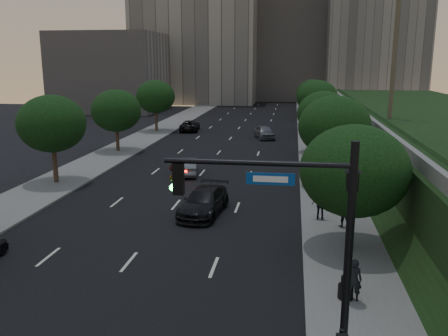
% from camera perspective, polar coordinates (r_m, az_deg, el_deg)
% --- Properties ---
extents(ground, '(160.00, 160.00, 0.00)m').
position_cam_1_polar(ground, '(18.73, -16.67, -17.03)').
color(ground, black).
rests_on(ground, ground).
extents(road_surface, '(16.00, 140.00, 0.02)m').
position_cam_1_polar(road_surface, '(46.12, -1.00, 1.40)').
color(road_surface, black).
rests_on(road_surface, ground).
extents(sidewalk_right, '(4.50, 140.00, 0.15)m').
position_cam_1_polar(sidewalk_right, '(45.62, 11.81, 1.08)').
color(sidewalk_right, slate).
rests_on(sidewalk_right, ground).
extents(sidewalk_left, '(4.50, 140.00, 0.15)m').
position_cam_1_polar(sidewalk_left, '(48.80, -12.98, 1.78)').
color(sidewalk_left, slate).
rests_on(sidewalk_left, ground).
extents(parapet_wall, '(0.35, 90.00, 0.70)m').
position_cam_1_polar(parapet_wall, '(43.32, 16.53, 5.94)').
color(parapet_wall, slate).
rests_on(parapet_wall, embankment).
extents(office_block_left, '(26.00, 20.00, 32.00)m').
position_cam_1_polar(office_block_left, '(108.93, -3.14, 16.43)').
color(office_block_left, gray).
rests_on(office_block_left, ground).
extents(office_block_mid, '(22.00, 18.00, 26.00)m').
position_cam_1_polar(office_block_mid, '(116.68, 7.90, 14.61)').
color(office_block_mid, '#9E9691').
rests_on(office_block_mid, ground).
extents(office_block_right, '(20.00, 22.00, 36.00)m').
position_cam_1_polar(office_block_right, '(112.20, 17.59, 16.79)').
color(office_block_right, gray).
rests_on(office_block_right, ground).
extents(office_block_filler, '(18.00, 16.00, 14.00)m').
position_cam_1_polar(office_block_filler, '(90.96, -13.45, 11.14)').
color(office_block_filler, '#9E9691').
rests_on(office_block_filler, ground).
extents(tree_right_a, '(5.20, 5.20, 6.24)m').
position_cam_1_polar(tree_right_a, '(23.37, 15.41, -0.33)').
color(tree_right_a, '#38281C').
rests_on(tree_right_a, ground).
extents(tree_right_b, '(5.20, 5.20, 6.74)m').
position_cam_1_polar(tree_right_b, '(35.04, 13.15, 4.89)').
color(tree_right_b, '#38281C').
rests_on(tree_right_b, ground).
extents(tree_right_c, '(5.20, 5.20, 6.24)m').
position_cam_1_polar(tree_right_c, '(47.97, 11.88, 6.42)').
color(tree_right_c, '#38281C').
rests_on(tree_right_c, ground).
extents(tree_right_d, '(5.20, 5.20, 6.74)m').
position_cam_1_polar(tree_right_d, '(61.85, 11.15, 8.30)').
color(tree_right_d, '#38281C').
rests_on(tree_right_d, ground).
extents(tree_right_e, '(5.20, 5.20, 6.24)m').
position_cam_1_polar(tree_right_e, '(76.84, 10.63, 8.79)').
color(tree_right_e, '#38281C').
rests_on(tree_right_e, ground).
extents(tree_left_b, '(5.00, 5.00, 6.71)m').
position_cam_1_polar(tree_left_b, '(37.35, -20.01, 5.02)').
color(tree_left_b, '#38281C').
rests_on(tree_left_b, ground).
extents(tree_left_c, '(5.00, 5.00, 6.34)m').
position_cam_1_polar(tree_left_c, '(49.14, -12.85, 6.74)').
color(tree_left_c, '#38281C').
rests_on(tree_left_c, ground).
extents(tree_left_d, '(5.00, 5.00, 6.71)m').
position_cam_1_polar(tree_left_d, '(62.32, -8.24, 8.50)').
color(tree_left_d, '#38281C').
rests_on(tree_left_d, ground).
extents(traffic_signal_mast, '(5.68, 0.56, 7.00)m').
position_cam_1_polar(traffic_signal_mast, '(14.29, 10.34, -9.96)').
color(traffic_signal_mast, black).
rests_on(traffic_signal_mast, ground).
extents(street_lamp, '(0.64, 0.64, 5.62)m').
position_cam_1_polar(street_lamp, '(18.62, 14.79, -8.12)').
color(street_lamp, black).
rests_on(street_lamp, ground).
extents(sedan_mid_left, '(2.29, 4.48, 1.41)m').
position_cam_1_polar(sedan_mid_left, '(38.88, -4.42, 0.24)').
color(sedan_mid_left, slate).
rests_on(sedan_mid_left, ground).
extents(sedan_far_left, '(2.95, 5.37, 1.42)m').
position_cam_1_polar(sedan_far_left, '(63.00, -4.14, 5.10)').
color(sedan_far_left, black).
rests_on(sedan_far_left, ground).
extents(sedan_near_right, '(2.73, 5.55, 1.55)m').
position_cam_1_polar(sedan_near_right, '(28.83, -2.44, -4.08)').
color(sedan_near_right, black).
rests_on(sedan_near_right, ground).
extents(sedan_far_right, '(3.11, 4.92, 1.56)m').
position_cam_1_polar(sedan_far_right, '(56.92, 4.88, 4.33)').
color(sedan_far_right, slate).
rests_on(sedan_far_right, ground).
extents(pedestrian_a, '(0.67, 0.49, 1.68)m').
position_cam_1_polar(pedestrian_a, '(19.21, 15.35, -12.82)').
color(pedestrian_a, black).
rests_on(pedestrian_a, sidewalk_right).
extents(pedestrian_b, '(0.81, 0.63, 1.66)m').
position_cam_1_polar(pedestrian_b, '(27.05, 14.20, -5.17)').
color(pedestrian_b, black).
rests_on(pedestrian_b, sidewalk_right).
extents(pedestrian_c, '(1.07, 0.50, 1.77)m').
position_cam_1_polar(pedestrian_c, '(27.92, 11.58, -4.34)').
color(pedestrian_c, black).
rests_on(pedestrian_c, sidewalk_right).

